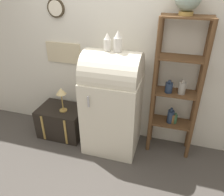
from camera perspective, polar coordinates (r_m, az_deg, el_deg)
ground_plane at (r=3.11m, az=-1.20°, el=-14.61°), size 12.00×12.00×0.00m
wall_back at (r=2.91m, az=1.95°, el=13.17°), size 7.00×0.09×2.70m
refrigerator at (r=2.86m, az=0.10°, el=-0.84°), size 0.71×0.66×1.40m
suitcase_trunk at (r=3.43m, az=-12.86°, el=-5.83°), size 0.66×0.49×0.45m
shelf_unit at (r=2.79m, az=16.41°, el=2.40°), size 0.57×0.28×1.80m
vase_left at (r=2.56m, az=-1.24°, el=14.31°), size 0.08×0.08×0.20m
vase_center at (r=2.53m, az=1.53°, el=14.47°), size 0.09×0.09×0.24m
desk_lamp at (r=3.11m, az=-13.13°, el=1.20°), size 0.14×0.14×0.36m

